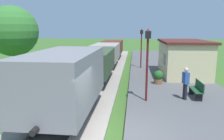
# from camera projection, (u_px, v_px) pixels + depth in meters

# --- Properties ---
(track_ballast) EXTENTS (3.80, 60.00, 0.12)m
(track_ballast) POSITION_uv_depth(u_px,v_px,m) (53.00, 136.00, 7.73)
(track_ballast) COLOR #9E9389
(track_ballast) RESTS_ON ground
(rail_near) EXTENTS (0.07, 60.00, 0.14)m
(rail_near) POSITION_uv_depth(u_px,v_px,m) (72.00, 134.00, 7.63)
(rail_near) COLOR slate
(rail_near) RESTS_ON track_ballast
(rail_far) EXTENTS (0.07, 60.00, 0.14)m
(rail_far) POSITION_uv_depth(u_px,v_px,m) (33.00, 132.00, 7.78)
(rail_far) COLOR slate
(rail_far) RESTS_ON track_ballast
(freight_train) EXTENTS (2.50, 26.00, 2.72)m
(freight_train) POSITION_uv_depth(u_px,v_px,m) (100.00, 58.00, 18.09)
(freight_train) COLOR gray
(freight_train) RESTS_ON rail_near
(station_hut) EXTENTS (3.50, 5.80, 2.78)m
(station_hut) POSITION_uv_depth(u_px,v_px,m) (183.00, 58.00, 16.99)
(station_hut) COLOR beige
(station_hut) RESTS_ON platform_slab
(bench_near_hut) EXTENTS (0.42, 1.50, 0.91)m
(bench_near_hut) POSITION_uv_depth(u_px,v_px,m) (197.00, 89.00, 11.41)
(bench_near_hut) COLOR #1E4C2D
(bench_near_hut) RESTS_ON platform_slab
(bench_down_platform) EXTENTS (0.42, 1.50, 0.91)m
(bench_down_platform) POSITION_uv_depth(u_px,v_px,m) (167.00, 61.00, 21.66)
(bench_down_platform) COLOR #1E4C2D
(bench_down_platform) RESTS_ON platform_slab
(person_waiting) EXTENTS (0.32, 0.42, 1.71)m
(person_waiting) POSITION_uv_depth(u_px,v_px,m) (185.00, 82.00, 11.06)
(person_waiting) COLOR black
(person_waiting) RESTS_ON platform_slab
(potted_planter) EXTENTS (0.64, 0.64, 0.92)m
(potted_planter) POSITION_uv_depth(u_px,v_px,m) (158.00, 77.00, 14.33)
(potted_planter) COLOR brown
(potted_planter) RESTS_ON platform_slab
(lamp_post_near) EXTENTS (0.28, 0.28, 3.70)m
(lamp_post_near) POSITION_uv_depth(u_px,v_px,m) (148.00, 52.00, 10.53)
(lamp_post_near) COLOR #591414
(lamp_post_near) RESTS_ON platform_slab
(lamp_post_far) EXTENTS (0.28, 0.28, 3.70)m
(lamp_post_far) POSITION_uv_depth(u_px,v_px,m) (141.00, 41.00, 19.87)
(lamp_post_far) COLOR #591414
(lamp_post_far) RESTS_ON platform_slab
(tree_trackside_far) EXTENTS (4.22, 4.22, 5.84)m
(tree_trackside_far) POSITION_uv_depth(u_px,v_px,m) (13.00, 31.00, 17.84)
(tree_trackside_far) COLOR #4C3823
(tree_trackside_far) RESTS_ON ground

